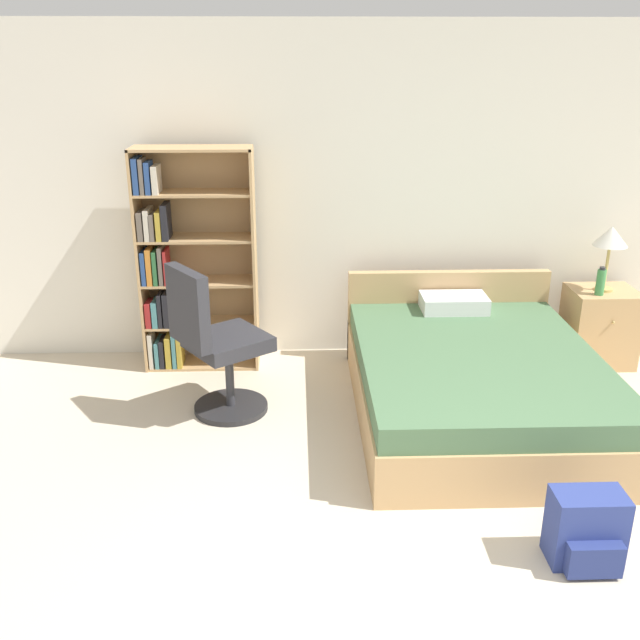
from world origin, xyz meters
TOP-DOWN VIEW (x-y plane):
  - wall_back at (0.00, 3.23)m, footprint 9.00×0.06m
  - bookshelf at (-1.71, 2.95)m, footprint 0.89×0.31m
  - bed at (0.37, 2.05)m, footprint 1.60×2.10m
  - office_chair at (-1.38, 2.09)m, footprint 0.72×0.70m
  - nightstand at (1.58, 2.88)m, footprint 0.51×0.46m
  - table_lamp at (1.57, 2.88)m, footprint 0.26×0.26m
  - water_bottle at (1.49, 2.77)m, footprint 0.07×0.07m
  - backpack_blue at (0.57, 0.49)m, footprint 0.35×0.28m

SIDE VIEW (x-z plane):
  - backpack_blue at x=0.57m, z-range -0.01..0.37m
  - bed at x=0.37m, z-range -0.12..0.63m
  - nightstand at x=1.58m, z-range 0.00..0.61m
  - office_chair at x=-1.38m, z-range -0.03..1.05m
  - water_bottle at x=1.49m, z-range 0.61..0.83m
  - bookshelf at x=-1.71m, z-range -0.03..1.69m
  - table_lamp at x=1.57m, z-range 0.77..1.28m
  - wall_back at x=0.00m, z-range 0.00..2.60m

